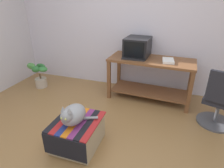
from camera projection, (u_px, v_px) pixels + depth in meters
The scene contains 10 objects.
ground_plane at pixel (88, 150), 2.40m from camera, with size 14.00×14.00×0.00m, color olive.
back_wall at pixel (130, 23), 3.61m from camera, with size 8.00×0.10×2.60m, color silver.
desk at pixel (150, 72), 3.41m from camera, with size 1.50×0.70×0.77m.
tv_monitor at pixel (137, 47), 3.40m from camera, with size 0.45×0.52×0.33m.
keyboard at pixel (134, 59), 3.27m from camera, with size 0.40×0.15×0.02m, color black.
book at pixel (168, 61), 3.16m from camera, with size 0.18×0.27×0.04m, color white.
ottoman_with_blanket at pixel (77, 133), 2.42m from camera, with size 0.55×0.63×0.37m.
cat at pixel (73, 115), 2.26m from camera, with size 0.40×0.40×0.30m.
potted_plant at pixel (39, 75), 3.94m from camera, with size 0.45×0.29×0.53m.
office_chair at pixel (219, 103), 2.71m from camera, with size 0.53×0.53×0.89m.
Camera 1 is at (0.87, -1.63, 1.78)m, focal length 30.41 mm.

